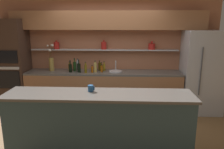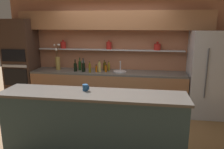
{
  "view_description": "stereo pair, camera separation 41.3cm",
  "coord_description": "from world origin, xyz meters",
  "px_view_note": "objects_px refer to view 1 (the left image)",
  "views": [
    {
      "loc": [
        0.34,
        -3.74,
        2.04
      ],
      "look_at": [
        0.15,
        0.28,
        1.08
      ],
      "focal_mm": 35.0,
      "sensor_mm": 36.0,
      "label": 1
    },
    {
      "loc": [
        0.75,
        -3.7,
        2.04
      ],
      "look_at": [
        0.15,
        0.28,
        1.08
      ],
      "focal_mm": 35.0,
      "sensor_mm": 36.0,
      "label": 2
    }
  ],
  "objects_px": {
    "bottle_spirit_6": "(78,65)",
    "refrigerator": "(202,72)",
    "bottle_sauce_2": "(102,69)",
    "bottle_wine_10": "(75,66)",
    "bottle_oil_8": "(86,69)",
    "bottle_wine_11": "(70,68)",
    "sink_fixture": "(116,71)",
    "bottle_oil_5": "(100,66)",
    "bottle_spirit_9": "(95,68)",
    "oven_tower": "(13,65)",
    "bottle_oil_7": "(104,67)",
    "flower_vase": "(51,62)",
    "bottle_sauce_0": "(92,69)",
    "bottle_oil_3": "(101,68)",
    "bottle_oil_1": "(70,67)",
    "coffee_mug": "(91,88)",
    "bottle_wine_4": "(79,68)"
  },
  "relations": [
    {
      "from": "bottle_spirit_6",
      "to": "refrigerator",
      "type": "bearing_deg",
      "value": -3.89
    },
    {
      "from": "bottle_sauce_2",
      "to": "bottle_wine_10",
      "type": "xyz_separation_m",
      "value": [
        -0.65,
        0.09,
        0.04
      ]
    },
    {
      "from": "bottle_oil_8",
      "to": "bottle_wine_11",
      "type": "distance_m",
      "value": 0.38
    },
    {
      "from": "sink_fixture",
      "to": "bottle_spirit_6",
      "type": "xyz_separation_m",
      "value": [
        -0.92,
        0.15,
        0.09
      ]
    },
    {
      "from": "bottle_oil_5",
      "to": "bottle_spirit_9",
      "type": "xyz_separation_m",
      "value": [
        -0.08,
        -0.2,
        0.01
      ]
    },
    {
      "from": "refrigerator",
      "to": "sink_fixture",
      "type": "height_order",
      "value": "refrigerator"
    },
    {
      "from": "oven_tower",
      "to": "bottle_sauce_2",
      "type": "distance_m",
      "value": 2.13
    },
    {
      "from": "bottle_oil_7",
      "to": "bottle_sauce_2",
      "type": "bearing_deg",
      "value": -105.58
    },
    {
      "from": "flower_vase",
      "to": "bottle_spirit_6",
      "type": "relative_size",
      "value": 2.31
    },
    {
      "from": "bottle_oil_5",
      "to": "bottle_spirit_9",
      "type": "bearing_deg",
      "value": -111.99
    },
    {
      "from": "bottle_sauce_0",
      "to": "bottle_oil_7",
      "type": "xyz_separation_m",
      "value": [
        0.26,
        0.22,
        0.01
      ]
    },
    {
      "from": "oven_tower",
      "to": "bottle_oil_7",
      "type": "distance_m",
      "value": 2.17
    },
    {
      "from": "oven_tower",
      "to": "bottle_wine_11",
      "type": "bearing_deg",
      "value": -3.45
    },
    {
      "from": "bottle_oil_3",
      "to": "bottle_spirit_9",
      "type": "xyz_separation_m",
      "value": [
        -0.13,
        -0.1,
        0.02
      ]
    },
    {
      "from": "bottle_sauce_0",
      "to": "bottle_oil_5",
      "type": "distance_m",
      "value": 0.28
    },
    {
      "from": "bottle_oil_1",
      "to": "bottle_oil_3",
      "type": "distance_m",
      "value": 0.76
    },
    {
      "from": "bottle_oil_5",
      "to": "bottle_oil_8",
      "type": "height_order",
      "value": "bottle_oil_8"
    },
    {
      "from": "bottle_sauce_0",
      "to": "bottle_wine_11",
      "type": "bearing_deg",
      "value": 177.7
    },
    {
      "from": "sink_fixture",
      "to": "bottle_sauce_0",
      "type": "bearing_deg",
      "value": -167.68
    },
    {
      "from": "bottle_oil_7",
      "to": "bottle_wine_11",
      "type": "distance_m",
      "value": 0.79
    },
    {
      "from": "flower_vase",
      "to": "coffee_mug",
      "type": "height_order",
      "value": "flower_vase"
    },
    {
      "from": "flower_vase",
      "to": "bottle_sauce_0",
      "type": "bearing_deg",
      "value": -8.36
    },
    {
      "from": "oven_tower",
      "to": "bottle_oil_3",
      "type": "height_order",
      "value": "oven_tower"
    },
    {
      "from": "bottle_oil_1",
      "to": "bottle_wine_11",
      "type": "bearing_deg",
      "value": -69.44
    },
    {
      "from": "oven_tower",
      "to": "flower_vase",
      "type": "distance_m",
      "value": 0.93
    },
    {
      "from": "bottle_wine_4",
      "to": "bottle_oil_3",
      "type": "bearing_deg",
      "value": 15.38
    },
    {
      "from": "sink_fixture",
      "to": "bottle_sauce_2",
      "type": "height_order",
      "value": "sink_fixture"
    },
    {
      "from": "bottle_oil_8",
      "to": "bottle_wine_10",
      "type": "xyz_separation_m",
      "value": [
        -0.3,
        0.21,
        0.01
      ]
    },
    {
      "from": "bottle_spirit_6",
      "to": "bottle_wine_11",
      "type": "xyz_separation_m",
      "value": [
        -0.12,
        -0.24,
        -0.01
      ]
    },
    {
      "from": "bottle_oil_8",
      "to": "coffee_mug",
      "type": "distance_m",
      "value": 1.69
    },
    {
      "from": "oven_tower",
      "to": "bottle_oil_1",
      "type": "relative_size",
      "value": 9.35
    },
    {
      "from": "oven_tower",
      "to": "flower_vase",
      "type": "height_order",
      "value": "oven_tower"
    },
    {
      "from": "bottle_sauce_2",
      "to": "coffee_mug",
      "type": "height_order",
      "value": "coffee_mug"
    },
    {
      "from": "bottle_wine_4",
      "to": "bottle_wine_11",
      "type": "xyz_separation_m",
      "value": [
        -0.2,
        0.03,
        -0.01
      ]
    },
    {
      "from": "refrigerator",
      "to": "sink_fixture",
      "type": "relative_size",
      "value": 5.96
    },
    {
      "from": "flower_vase",
      "to": "bottle_wine_11",
      "type": "relative_size",
      "value": 2.24
    },
    {
      "from": "refrigerator",
      "to": "bottle_oil_8",
      "type": "distance_m",
      "value": 2.65
    },
    {
      "from": "bottle_wine_4",
      "to": "bottle_wine_10",
      "type": "distance_m",
      "value": 0.21
    },
    {
      "from": "bottle_sauce_0",
      "to": "bottle_spirit_6",
      "type": "xyz_separation_m",
      "value": [
        -0.39,
        0.27,
        0.04
      ]
    },
    {
      "from": "bottle_sauce_0",
      "to": "coffee_mug",
      "type": "xyz_separation_m",
      "value": [
        0.21,
        -1.71,
        0.07
      ]
    },
    {
      "from": "refrigerator",
      "to": "bottle_oil_1",
      "type": "relative_size",
      "value": 8.28
    },
    {
      "from": "bottle_oil_1",
      "to": "bottle_wine_11",
      "type": "distance_m",
      "value": 0.14
    },
    {
      "from": "refrigerator",
      "to": "bottle_oil_3",
      "type": "bearing_deg",
      "value": 178.45
    },
    {
      "from": "refrigerator",
      "to": "bottle_wine_4",
      "type": "distance_m",
      "value": 2.81
    },
    {
      "from": "bottle_oil_3",
      "to": "bottle_spirit_6",
      "type": "height_order",
      "value": "bottle_spirit_6"
    },
    {
      "from": "bottle_sauce_2",
      "to": "bottle_oil_7",
      "type": "distance_m",
      "value": 0.17
    },
    {
      "from": "bottle_spirit_6",
      "to": "bottle_oil_1",
      "type": "bearing_deg",
      "value": -145.73
    },
    {
      "from": "flower_vase",
      "to": "bottle_sauce_2",
      "type": "distance_m",
      "value": 1.21
    },
    {
      "from": "oven_tower",
      "to": "bottle_wine_11",
      "type": "xyz_separation_m",
      "value": [
        1.4,
        -0.08,
        -0.04
      ]
    },
    {
      "from": "bottle_oil_7",
      "to": "bottle_wine_10",
      "type": "height_order",
      "value": "bottle_wine_10"
    }
  ]
}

